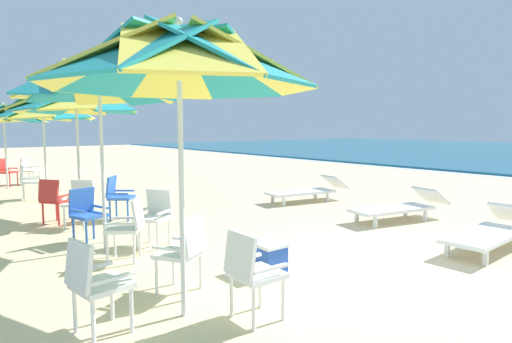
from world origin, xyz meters
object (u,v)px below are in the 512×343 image
(plastic_chair_8, at_px, (54,198))
(sun_lounger_0, at_px, (491,231))
(plastic_chair_4, at_px, (87,212))
(cooler_box, at_px, (266,257))
(plastic_chair_9, at_px, (28,180))
(beach_umbrella_0, at_px, (179,62))
(plastic_chair_0, at_px, (184,249))
(plastic_chair_11, at_px, (29,169))
(plastic_chair_1, at_px, (251,270))
(sun_lounger_1, at_px, (400,207))
(beach_umbrella_3, at_px, (43,110))
(plastic_chair_5, at_px, (155,214))
(beach_umbrella_1, at_px, (99,83))
(plastic_chair_10, at_px, (6,170))
(plastic_chair_3, at_px, (129,225))
(beach_umbrella_4, at_px, (3,114))
(sun_lounger_2, at_px, (307,190))
(plastic_chair_2, at_px, (95,281))
(plastic_chair_6, at_px, (118,195))
(beach_umbrella_2, at_px, (76,102))

(plastic_chair_8, xyz_separation_m, sun_lounger_0, (5.83, 4.76, -0.22))
(plastic_chair_4, relative_size, cooler_box, 1.73)
(plastic_chair_9, bearing_deg, beach_umbrella_0, -0.49)
(plastic_chair_0, height_order, plastic_chair_9, same)
(plastic_chair_11, bearing_deg, cooler_box, 3.85)
(plastic_chair_9, bearing_deg, plastic_chair_1, 2.46)
(plastic_chair_1, bearing_deg, plastic_chair_4, -173.99)
(sun_lounger_1, bearing_deg, plastic_chair_11, -155.83)
(beach_umbrella_3, relative_size, sun_lounger_0, 1.21)
(plastic_chair_1, xyz_separation_m, plastic_chair_5, (-2.96, 0.39, 0.00))
(beach_umbrella_1, xyz_separation_m, plastic_chair_10, (-8.71, -0.17, -1.96))
(plastic_chair_3, xyz_separation_m, plastic_chair_10, (-9.45, -0.26, 0.00))
(plastic_chair_10, distance_m, cooler_box, 11.11)
(plastic_chair_5, height_order, beach_umbrella_4, beach_umbrella_4)
(plastic_chair_1, distance_m, plastic_chair_8, 5.50)
(beach_umbrella_1, height_order, plastic_chair_5, beach_umbrella_1)
(beach_umbrella_3, height_order, beach_umbrella_4, beach_umbrella_3)
(plastic_chair_4, xyz_separation_m, sun_lounger_2, (-0.47, 5.39, -0.22))
(plastic_chair_4, bearing_deg, plastic_chair_3, 8.21)
(sun_lounger_0, bearing_deg, beach_umbrella_4, -157.84)
(plastic_chair_2, height_order, plastic_chair_5, same)
(plastic_chair_8, distance_m, cooler_box, 4.78)
(beach_umbrella_0, height_order, cooler_box, beach_umbrella_0)
(beach_umbrella_0, bearing_deg, plastic_chair_3, 173.22)
(beach_umbrella_0, xyz_separation_m, cooler_box, (-0.44, 1.40, -2.22))
(plastic_chair_3, xyz_separation_m, plastic_chair_4, (-1.28, -0.18, 0.00))
(plastic_chair_6, xyz_separation_m, beach_umbrella_4, (-6.23, -1.11, 1.72))
(beach_umbrella_0, relative_size, beach_umbrella_2, 1.06)
(plastic_chair_0, xyz_separation_m, plastic_chair_2, (0.37, -1.07, 0.00))
(plastic_chair_0, relative_size, sun_lounger_1, 0.39)
(sun_lounger_1, bearing_deg, cooler_box, -80.25)
(plastic_chair_3, bearing_deg, beach_umbrella_1, -173.19)
(plastic_chair_4, xyz_separation_m, plastic_chair_6, (-1.35, 0.99, 0.00))
(beach_umbrella_1, xyz_separation_m, cooler_box, (2.30, 1.25, -2.26))
(plastic_chair_4, relative_size, beach_umbrella_4, 0.34)
(beach_umbrella_2, xyz_separation_m, sun_lounger_2, (1.49, 4.96, -2.04))
(plastic_chair_0, relative_size, beach_umbrella_4, 0.34)
(plastic_chair_1, bearing_deg, plastic_chair_11, 179.07)
(plastic_chair_0, relative_size, plastic_chair_10, 1.00)
(beach_umbrella_0, xyz_separation_m, plastic_chair_0, (-0.50, 0.28, -1.93))
(beach_umbrella_1, xyz_separation_m, plastic_chair_8, (-2.24, -0.20, -1.96))
(beach_umbrella_0, distance_m, plastic_chair_4, 3.81)
(plastic_chair_6, relative_size, sun_lounger_2, 0.39)
(plastic_chair_3, xyz_separation_m, beach_umbrella_4, (-8.86, -0.30, 1.72))
(plastic_chair_4, relative_size, plastic_chair_10, 1.00)
(plastic_chair_6, relative_size, beach_umbrella_3, 0.33)
(plastic_chair_6, bearing_deg, sun_lounger_2, 78.62)
(beach_umbrella_3, xyz_separation_m, plastic_chair_9, (-0.37, -0.36, -1.76))
(plastic_chair_9, height_order, sun_lounger_1, plastic_chair_9)
(beach_umbrella_0, bearing_deg, plastic_chair_4, 179.06)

